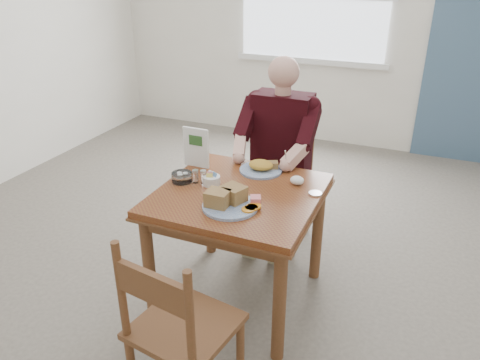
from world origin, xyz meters
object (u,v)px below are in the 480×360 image
at_px(chair_near, 178,330).
at_px(near_plate, 229,200).
at_px(chair_far, 281,179).
at_px(far_plate, 262,167).
at_px(diner, 279,141).
at_px(table, 239,208).

relative_size(chair_near, near_plate, 2.80).
xyz_separation_m(chair_far, chair_near, (0.08, -1.66, 0.00)).
height_order(chair_near, far_plate, chair_near).
height_order(chair_far, diner, diner).
xyz_separation_m(table, chair_far, (0.00, 0.80, -0.16)).
bearing_deg(table, far_plate, 86.03).
bearing_deg(diner, chair_far, 90.01).
height_order(table, chair_far, chair_far).
xyz_separation_m(table, diner, (0.00, 0.71, 0.17)).
bearing_deg(chair_near, diner, 92.75).
relative_size(chair_near, diner, 0.69).
distance_m(table, chair_near, 0.88).
xyz_separation_m(chair_near, far_plate, (-0.05, 1.17, 0.30)).
distance_m(table, diner, 0.73).
bearing_deg(chair_near, far_plate, 92.61).
bearing_deg(near_plate, table, 96.99).
bearing_deg(diner, far_plate, -86.83).
bearing_deg(near_plate, diner, 91.47).
distance_m(chair_far, far_plate, 0.57).
distance_m(chair_far, diner, 0.34).
relative_size(chair_far, chair_near, 1.00).
bearing_deg(diner, chair_near, -87.25).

